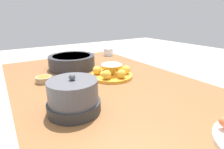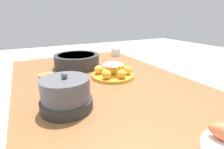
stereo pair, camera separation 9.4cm
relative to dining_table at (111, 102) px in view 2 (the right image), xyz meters
name	(u,v)px [view 2 (the right image)]	position (x,y,z in m)	size (l,w,h in m)	color
dining_table	(111,102)	(0.00, 0.00, 0.00)	(1.59, 0.90, 0.75)	brown
cake_plate	(113,72)	(0.13, -0.08, 0.12)	(0.24, 0.24, 0.08)	gold
serving_bowl	(77,60)	(0.43, 0.05, 0.14)	(0.30, 0.30, 0.09)	#2D2D33
sauce_bowl	(47,77)	(0.26, 0.27, 0.10)	(0.09, 0.09, 0.03)	tan
cup_near	(116,52)	(0.63, -0.37, 0.12)	(0.08, 0.08, 0.06)	white
cup_far	(70,55)	(0.69, 0.03, 0.12)	(0.08, 0.08, 0.06)	beige
warming_pot	(66,95)	(-0.12, 0.25, 0.15)	(0.20, 0.20, 0.15)	#2D2D2D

